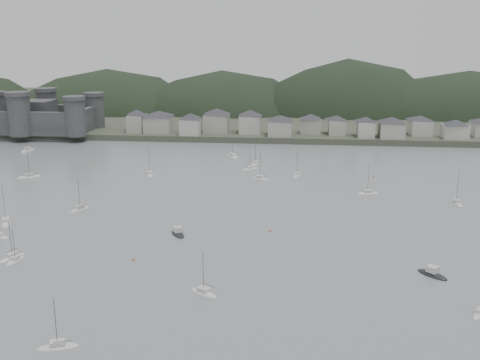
# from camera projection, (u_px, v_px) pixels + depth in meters

# --- Properties ---
(ground) EXTENTS (900.00, 900.00, 0.00)m
(ground) POSITION_uv_depth(u_px,v_px,m) (203.00, 301.00, 113.57)
(ground) COLOR slate
(ground) RESTS_ON ground
(far_shore_land) EXTENTS (900.00, 250.00, 3.00)m
(far_shore_land) POSITION_uv_depth(u_px,v_px,m) (271.00, 109.00, 397.26)
(far_shore_land) COLOR #383D2D
(far_shore_land) RESTS_ON ground
(forested_ridge) EXTENTS (851.55, 103.94, 102.57)m
(forested_ridge) POSITION_uv_depth(u_px,v_px,m) (276.00, 133.00, 375.35)
(forested_ridge) COLOR black
(forested_ridge) RESTS_ON ground
(castle) EXTENTS (66.00, 43.00, 20.00)m
(castle) POSITION_uv_depth(u_px,v_px,m) (34.00, 116.00, 295.65)
(castle) COLOR #333336
(castle) RESTS_ON far_shore_land
(waterfront_town) EXTENTS (451.48, 28.46, 12.92)m
(waterfront_town) POSITION_uv_depth(u_px,v_px,m) (361.00, 124.00, 283.01)
(waterfront_town) COLOR gray
(waterfront_town) RESTS_ON far_shore_land
(sailboat_lead) EXTENTS (5.13, 8.55, 11.14)m
(sailboat_lead) POSITION_uv_depth(u_px,v_px,m) (150.00, 175.00, 215.29)
(sailboat_lead) COLOR silver
(sailboat_lead) RESTS_ON ground
(moored_fleet) EXTENTS (237.94, 171.00, 13.25)m
(moored_fleet) POSITION_uv_depth(u_px,v_px,m) (156.00, 207.00, 175.02)
(moored_fleet) COLOR silver
(moored_fleet) RESTS_ON ground
(motor_launch_near) EXTENTS (7.12, 7.34, 3.80)m
(motor_launch_near) POSITION_uv_depth(u_px,v_px,m) (432.00, 274.00, 125.52)
(motor_launch_near) COLOR black
(motor_launch_near) RESTS_ON ground
(motor_launch_far) EXTENTS (6.04, 7.67, 3.77)m
(motor_launch_far) POSITION_uv_depth(u_px,v_px,m) (178.00, 233.00, 151.23)
(motor_launch_far) COLOR black
(motor_launch_far) RESTS_ON ground
(mooring_buoys) EXTENTS (116.72, 97.89, 0.70)m
(mooring_buoys) POSITION_uv_depth(u_px,v_px,m) (175.00, 207.00, 174.52)
(mooring_buoys) COLOR #B8633D
(mooring_buoys) RESTS_ON ground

